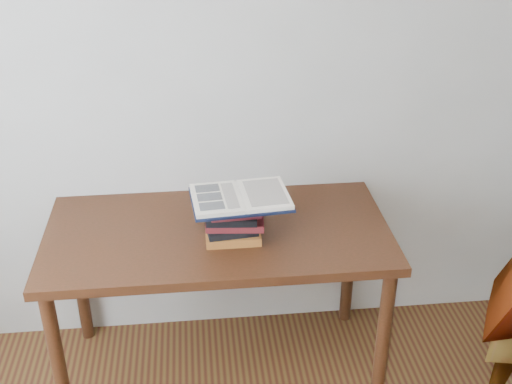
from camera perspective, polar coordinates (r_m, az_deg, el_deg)
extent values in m
cube|color=beige|center=(2.88, -5.78, 9.09)|extent=(3.50, 0.04, 2.60)
cube|color=#401D10|center=(2.78, -3.41, -3.72)|extent=(1.48, 0.74, 0.04)
cylinder|color=#401D10|center=(2.83, -17.14, -14.51)|extent=(0.06, 0.06, 0.75)
cylinder|color=#401D10|center=(2.87, 11.20, -12.91)|extent=(0.06, 0.06, 0.75)
cylinder|color=#401D10|center=(3.31, -15.44, -7.22)|extent=(0.06, 0.06, 0.75)
cylinder|color=#401D10|center=(3.34, 8.28, -5.98)|extent=(0.06, 0.06, 0.75)
cube|color=#A45B25|center=(2.69, -2.07, -3.87)|extent=(0.23, 0.14, 0.04)
cube|color=black|center=(2.68, -2.19, -3.22)|extent=(0.22, 0.16, 0.03)
cube|color=#5C1917|center=(2.68, -1.86, -2.45)|extent=(0.25, 0.19, 0.03)
cube|color=black|center=(2.64, -2.16, -2.12)|extent=(0.22, 0.16, 0.03)
cube|color=#5C1917|center=(2.63, -1.91, -1.55)|extent=(0.21, 0.15, 0.03)
cube|color=#5C1917|center=(2.63, -1.88, -0.79)|extent=(0.21, 0.16, 0.03)
cube|color=black|center=(2.60, -1.39, -0.68)|extent=(0.42, 0.31, 0.01)
cube|color=silver|center=(2.58, -3.56, -0.60)|extent=(0.21, 0.28, 0.02)
cube|color=silver|center=(2.61, 0.74, -0.20)|extent=(0.21, 0.28, 0.02)
cylinder|color=silver|center=(2.59, -1.40, -0.44)|extent=(0.04, 0.26, 0.01)
cube|color=black|center=(2.64, -4.36, 0.35)|extent=(0.10, 0.07, 0.00)
cube|color=black|center=(2.57, -4.16, -0.43)|extent=(0.10, 0.07, 0.00)
cube|color=black|center=(2.51, -3.94, -1.24)|extent=(0.10, 0.07, 0.00)
cube|color=#BCB1A3|center=(2.58, -2.32, -0.29)|extent=(0.07, 0.22, 0.00)
cube|color=#BCB1A3|center=(2.60, 0.83, 0.00)|extent=(0.17, 0.23, 0.00)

